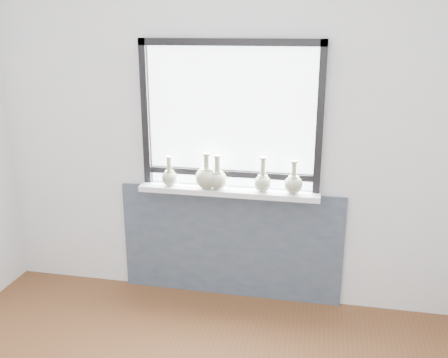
% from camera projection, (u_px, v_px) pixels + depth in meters
% --- Properties ---
extents(back_wall, '(3.60, 0.02, 2.60)m').
position_uv_depth(back_wall, '(231.00, 132.00, 3.59)').
color(back_wall, silver).
rests_on(back_wall, ground).
extents(apron_panel, '(1.70, 0.03, 0.86)m').
position_uv_depth(apron_panel, '(230.00, 244.00, 3.82)').
color(apron_panel, '#485163').
rests_on(apron_panel, ground).
extents(windowsill, '(1.32, 0.18, 0.04)m').
position_uv_depth(windowsill, '(228.00, 191.00, 3.63)').
color(windowsill, silver).
rests_on(windowsill, apron_panel).
extents(window, '(1.30, 0.06, 1.05)m').
position_uv_depth(window, '(230.00, 113.00, 3.52)').
color(window, black).
rests_on(window, windowsill).
extents(vase_a, '(0.12, 0.12, 0.22)m').
position_uv_depth(vase_a, '(170.00, 176.00, 3.67)').
color(vase_a, '#9DA786').
rests_on(vase_a, windowsill).
extents(vase_b, '(0.17, 0.17, 0.26)m').
position_uv_depth(vase_b, '(207.00, 177.00, 3.60)').
color(vase_b, '#9DA786').
rests_on(vase_b, windowsill).
extents(vase_c, '(0.14, 0.14, 0.25)m').
position_uv_depth(vase_c, '(218.00, 178.00, 3.59)').
color(vase_c, '#9DA786').
rests_on(vase_c, windowsill).
extents(vase_d, '(0.13, 0.13, 0.25)m').
position_uv_depth(vase_d, '(263.00, 181.00, 3.54)').
color(vase_d, '#9DA786').
rests_on(vase_d, windowsill).
extents(vase_e, '(0.14, 0.14, 0.24)m').
position_uv_depth(vase_e, '(293.00, 183.00, 3.50)').
color(vase_e, '#9DA786').
rests_on(vase_e, windowsill).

